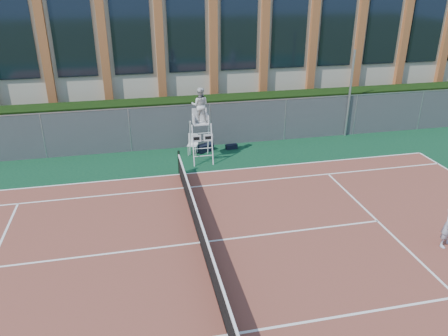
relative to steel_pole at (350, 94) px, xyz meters
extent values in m
plane|color=#233814|center=(-9.49, -8.70, -2.31)|extent=(120.00, 120.00, 0.00)
cube|color=#0B3221|center=(-9.49, -7.70, -2.30)|extent=(36.00, 20.00, 0.01)
cube|color=brown|center=(-9.49, -8.70, -2.29)|extent=(23.77, 10.97, 0.02)
cylinder|color=black|center=(-9.49, -3.10, -1.76)|extent=(0.10, 0.10, 1.10)
cube|color=black|center=(-9.49, -8.70, -1.85)|extent=(0.03, 11.00, 0.86)
cube|color=white|center=(-9.49, -8.70, -1.39)|extent=(0.06, 11.20, 0.07)
cube|color=black|center=(-9.49, 1.30, -1.21)|extent=(40.00, 1.40, 2.20)
cube|color=beige|center=(-9.49, 9.30, 1.69)|extent=(44.00, 10.00, 8.00)
cylinder|color=#9EA0A5|center=(0.00, 0.00, 0.00)|extent=(0.12, 0.12, 4.61)
cylinder|color=white|center=(-8.71, -2.19, -1.39)|extent=(0.05, 0.53, 1.91)
cylinder|color=white|center=(-7.83, -2.19, -1.39)|extent=(0.05, 0.53, 1.91)
cylinder|color=white|center=(-8.71, -1.21, -1.39)|extent=(0.05, 0.53, 1.91)
cylinder|color=white|center=(-7.83, -1.21, -1.39)|extent=(0.05, 0.53, 1.91)
cube|color=white|center=(-8.27, -1.70, -0.48)|extent=(0.69, 0.59, 0.06)
cube|color=white|center=(-8.27, -1.43, -0.14)|extent=(0.69, 0.05, 0.59)
cube|color=white|center=(-8.54, -2.09, -1.07)|extent=(0.43, 0.03, 0.33)
cube|color=white|center=(-7.99, -2.09, -1.07)|extent=(0.43, 0.03, 0.33)
imported|color=silver|center=(-8.27, -1.65, 0.36)|extent=(0.91, 0.78, 1.62)
cube|color=silver|center=(-8.57, -0.95, -1.81)|extent=(0.60, 0.60, 0.04)
cube|color=silver|center=(-8.50, -0.75, -1.54)|extent=(0.45, 0.19, 0.50)
cylinder|color=silver|center=(-8.81, -1.06, -2.06)|extent=(0.03, 0.03, 0.47)
cylinder|color=silver|center=(-8.45, -1.19, -2.06)|extent=(0.03, 0.03, 0.47)
cylinder|color=silver|center=(-8.68, -0.71, -2.06)|extent=(0.03, 0.03, 0.47)
cylinder|color=silver|center=(-8.33, -0.83, -2.06)|extent=(0.03, 0.03, 0.47)
cube|color=black|center=(-7.91, -0.69, -2.11)|extent=(0.91, 0.68, 0.36)
cube|color=black|center=(-6.55, -0.63, -2.18)|extent=(0.61, 0.32, 0.23)
camera|label=1|loc=(-11.31, -20.67, 5.73)|focal=35.00mm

